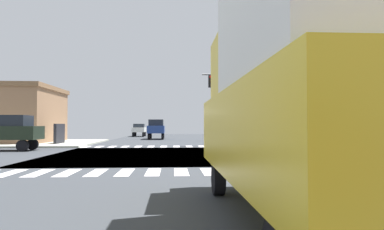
{
  "coord_description": "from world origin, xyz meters",
  "views": [
    {
      "loc": [
        -0.07,
        -19.55,
        1.68
      ],
      "look_at": [
        1.66,
        10.52,
        2.58
      ],
      "focal_mm": 31.8,
      "sensor_mm": 36.0,
      "label": 1
    }
  ],
  "objects_px": {
    "traffic_signal_mast": "(243,90)",
    "suv_queued_2": "(4,129)",
    "sedan_farside_2": "(139,129)",
    "street_lamp": "(241,92)",
    "sedan_middle_3": "(379,148)",
    "box_truck_trailing_1": "(297,72)",
    "suv_crossing_1": "(156,128)",
    "sedan_nearside_1": "(355,133)"
  },
  "relations": [
    {
      "from": "street_lamp",
      "to": "suv_crossing_1",
      "type": "height_order",
      "value": "street_lamp"
    },
    {
      "from": "box_truck_trailing_1",
      "to": "sedan_middle_3",
      "type": "distance_m",
      "value": 4.21
    },
    {
      "from": "traffic_signal_mast",
      "to": "street_lamp",
      "type": "distance_m",
      "value": 10.17
    },
    {
      "from": "sedan_farside_2",
      "to": "box_truck_trailing_1",
      "type": "distance_m",
      "value": 45.91
    },
    {
      "from": "sedan_farside_2",
      "to": "suv_queued_2",
      "type": "xyz_separation_m",
      "value": [
        -6.18,
        -27.81,
        0.28
      ]
    },
    {
      "from": "box_truck_trailing_1",
      "to": "sedan_farside_2",
      "type": "bearing_deg",
      "value": 98.78
    },
    {
      "from": "traffic_signal_mast",
      "to": "box_truck_trailing_1",
      "type": "relative_size",
      "value": 0.86
    },
    {
      "from": "sedan_nearside_1",
      "to": "suv_crossing_1",
      "type": "distance_m",
      "value": 23.16
    },
    {
      "from": "traffic_signal_mast",
      "to": "sedan_farside_2",
      "type": "distance_m",
      "value": 26.23
    },
    {
      "from": "sedan_farside_2",
      "to": "suv_crossing_1",
      "type": "distance_m",
      "value": 10.33
    },
    {
      "from": "street_lamp",
      "to": "suv_queued_2",
      "type": "height_order",
      "value": "street_lamp"
    },
    {
      "from": "traffic_signal_mast",
      "to": "sedan_farside_2",
      "type": "bearing_deg",
      "value": 114.22
    },
    {
      "from": "sedan_farside_2",
      "to": "sedan_middle_3",
      "type": "relative_size",
      "value": 1.0
    },
    {
      "from": "sedan_middle_3",
      "to": "street_lamp",
      "type": "bearing_deg",
      "value": 85.16
    },
    {
      "from": "sedan_nearside_1",
      "to": "sedan_farside_2",
      "type": "height_order",
      "value": "same"
    },
    {
      "from": "street_lamp",
      "to": "suv_crossing_1",
      "type": "bearing_deg",
      "value": 157.82
    },
    {
      "from": "traffic_signal_mast",
      "to": "sedan_farside_2",
      "type": "height_order",
      "value": "traffic_signal_mast"
    },
    {
      "from": "street_lamp",
      "to": "sedan_farside_2",
      "type": "relative_size",
      "value": 2.09
    },
    {
      "from": "sedan_farside_2",
      "to": "box_truck_trailing_1",
      "type": "xyz_separation_m",
      "value": [
        7.0,
        -45.35,
        1.45
      ]
    },
    {
      "from": "street_lamp",
      "to": "sedan_middle_3",
      "type": "xyz_separation_m",
      "value": [
        -2.46,
        -29.05,
        -4.18
      ]
    },
    {
      "from": "sedan_nearside_1",
      "to": "suv_queued_2",
      "type": "relative_size",
      "value": 0.93
    },
    {
      "from": "sedan_nearside_1",
      "to": "suv_queued_2",
      "type": "bearing_deg",
      "value": -90.0
    },
    {
      "from": "street_lamp",
      "to": "sedan_middle_3",
      "type": "relative_size",
      "value": 2.09
    },
    {
      "from": "box_truck_trailing_1",
      "to": "suv_crossing_1",
      "type": "bearing_deg",
      "value": 96.43
    },
    {
      "from": "suv_crossing_1",
      "to": "sedan_middle_3",
      "type": "bearing_deg",
      "value": 102.01
    },
    {
      "from": "sedan_nearside_1",
      "to": "sedan_middle_3",
      "type": "distance_m",
      "value": 16.81
    },
    {
      "from": "traffic_signal_mast",
      "to": "sedan_nearside_1",
      "type": "height_order",
      "value": "traffic_signal_mast"
    },
    {
      "from": "traffic_signal_mast",
      "to": "suv_queued_2",
      "type": "distance_m",
      "value": 17.62
    },
    {
      "from": "traffic_signal_mast",
      "to": "box_truck_trailing_1",
      "type": "xyz_separation_m",
      "value": [
        -3.66,
        -21.63,
        -1.97
      ]
    },
    {
      "from": "sedan_nearside_1",
      "to": "traffic_signal_mast",
      "type": "bearing_deg",
      "value": -120.37
    },
    {
      "from": "sedan_farside_2",
      "to": "suv_queued_2",
      "type": "height_order",
      "value": "suv_queued_2"
    },
    {
      "from": "street_lamp",
      "to": "traffic_signal_mast",
      "type": "bearing_deg",
      "value": -100.19
    },
    {
      "from": "sedan_nearside_1",
      "to": "sedan_farside_2",
      "type": "distance_m",
      "value": 32.94
    },
    {
      "from": "sedan_nearside_1",
      "to": "box_truck_trailing_1",
      "type": "xyz_separation_m",
      "value": [
        -10.65,
        -17.54,
        1.45
      ]
    },
    {
      "from": "street_lamp",
      "to": "sedan_farside_2",
      "type": "height_order",
      "value": "street_lamp"
    },
    {
      "from": "suv_crossing_1",
      "to": "street_lamp",
      "type": "bearing_deg",
      "value": 157.82
    },
    {
      "from": "sedan_farside_2",
      "to": "sedan_middle_3",
      "type": "bearing_deg",
      "value": 103.16
    },
    {
      "from": "traffic_signal_mast",
      "to": "suv_crossing_1",
      "type": "bearing_deg",
      "value": 118.99
    },
    {
      "from": "sedan_farside_2",
      "to": "sedan_middle_3",
      "type": "height_order",
      "value": "same"
    },
    {
      "from": "street_lamp",
      "to": "suv_crossing_1",
      "type": "relative_size",
      "value": 1.95
    },
    {
      "from": "suv_crossing_1",
      "to": "sedan_middle_3",
      "type": "relative_size",
      "value": 1.07
    },
    {
      "from": "suv_crossing_1",
      "to": "box_truck_trailing_1",
      "type": "distance_m",
      "value": 35.71
    }
  ]
}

